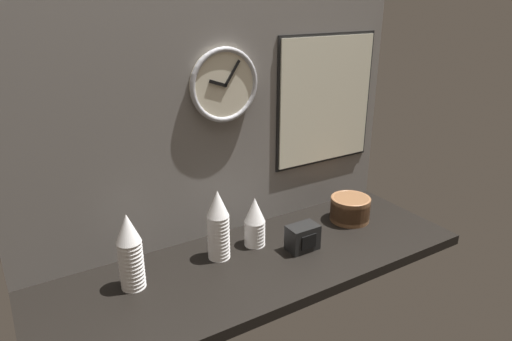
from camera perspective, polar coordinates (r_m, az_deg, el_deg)
ground_plane at (r=172.92cm, az=-0.03°, el=-11.57°), size 160.00×56.00×4.00cm
wall_tiled_back at (r=173.11cm, az=-4.66°, el=8.07°), size 160.00×3.00×105.00cm
cup_stack_left at (r=155.93cm, az=-15.47°, el=-9.71°), size 8.25×8.25×26.99cm
cup_stack_center_right at (r=176.28cm, az=-0.16°, el=-6.39°), size 8.25×8.25×19.92cm
cup_stack_center at (r=167.07cm, az=-4.74°, el=-6.75°), size 8.25×8.25×26.99cm
bowl_stack_far_right at (r=201.01cm, az=11.68°, el=-4.63°), size 16.89×16.89×10.55cm
wall_clock at (r=169.20cm, az=-3.98°, el=10.61°), size 27.56×2.70×27.56cm
menu_board at (r=199.20cm, az=8.73°, el=8.63°), size 50.08×1.32×55.75cm
napkin_dispenser at (r=176.37cm, az=5.86°, el=-8.34°), size 11.94×7.95×9.96cm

